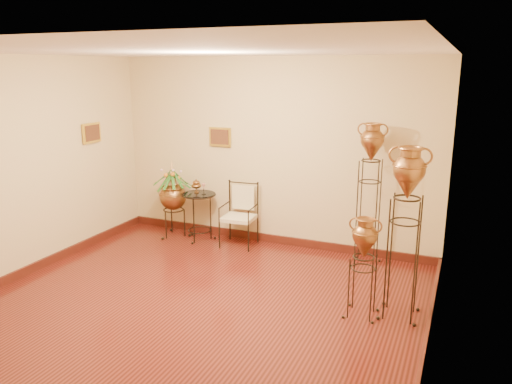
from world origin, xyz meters
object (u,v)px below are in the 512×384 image
at_px(amphora_tall, 369,194).
at_px(planter_urn, 173,193).
at_px(amphora_mid, 404,233).
at_px(armchair, 239,215).
at_px(side_table, 199,216).

relative_size(amphora_tall, planter_urn, 1.56).
bearing_deg(amphora_mid, armchair, 152.64).
relative_size(amphora_mid, planter_urn, 1.50).
relative_size(amphora_tall, amphora_mid, 1.04).
xyz_separation_m(armchair, side_table, (-0.68, 0.00, -0.09)).
xyz_separation_m(amphora_tall, planter_urn, (-3.07, 0.00, -0.30)).
bearing_deg(planter_urn, amphora_tall, -0.00).
relative_size(amphora_mid, side_table, 2.00).
bearing_deg(side_table, amphora_mid, -22.21).
height_order(amphora_tall, armchair, amphora_tall).
height_order(amphora_mid, planter_urn, amphora_mid).
bearing_deg(planter_urn, armchair, 0.00).
relative_size(planter_urn, armchair, 1.33).
height_order(amphora_mid, armchair, amphora_mid).
height_order(amphora_tall, side_table, amphora_tall).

